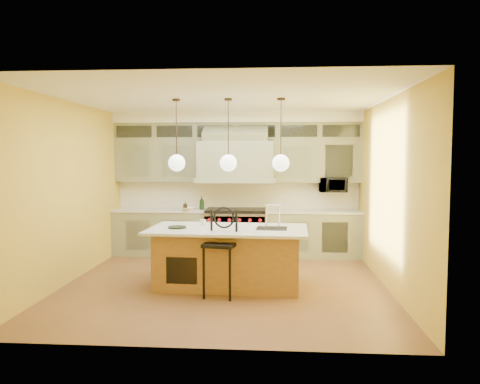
# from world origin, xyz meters

# --- Properties ---
(floor) EXTENTS (5.00, 5.00, 0.00)m
(floor) POSITION_xyz_m (0.00, 0.00, 0.00)
(floor) COLOR brown
(floor) RESTS_ON ground
(ceiling) EXTENTS (5.00, 5.00, 0.00)m
(ceiling) POSITION_xyz_m (0.00, 0.00, 2.90)
(ceiling) COLOR white
(ceiling) RESTS_ON wall_back
(wall_back) EXTENTS (5.00, 0.00, 5.00)m
(wall_back) POSITION_xyz_m (0.00, 2.50, 1.45)
(wall_back) COLOR gold
(wall_back) RESTS_ON ground
(wall_front) EXTENTS (5.00, 0.00, 5.00)m
(wall_front) POSITION_xyz_m (0.00, -2.50, 1.45)
(wall_front) COLOR gold
(wall_front) RESTS_ON ground
(wall_left) EXTENTS (0.00, 5.00, 5.00)m
(wall_left) POSITION_xyz_m (-2.50, 0.00, 1.45)
(wall_left) COLOR gold
(wall_left) RESTS_ON ground
(wall_right) EXTENTS (0.00, 5.00, 5.00)m
(wall_right) POSITION_xyz_m (2.50, 0.00, 1.45)
(wall_right) COLOR gold
(wall_right) RESTS_ON ground
(back_cabinetry) EXTENTS (5.00, 0.77, 2.90)m
(back_cabinetry) POSITION_xyz_m (0.00, 2.23, 1.43)
(back_cabinetry) COLOR gray
(back_cabinetry) RESTS_ON floor
(range) EXTENTS (1.20, 0.74, 0.96)m
(range) POSITION_xyz_m (0.00, 2.14, 0.49)
(range) COLOR silver
(range) RESTS_ON floor
(kitchen_island) EXTENTS (2.48, 1.39, 1.35)m
(kitchen_island) POSITION_xyz_m (0.07, -0.11, 0.47)
(kitchen_island) COLOR brown
(kitchen_island) RESTS_ON floor
(counter_stool) EXTENTS (0.52, 0.52, 1.28)m
(counter_stool) POSITION_xyz_m (0.01, -0.61, 0.74)
(counter_stool) COLOR black
(counter_stool) RESTS_ON floor
(microwave) EXTENTS (0.54, 0.37, 0.30)m
(microwave) POSITION_xyz_m (1.95, 2.25, 1.45)
(microwave) COLOR black
(microwave) RESTS_ON back_cabinetry
(oil_bottle_a) EXTENTS (0.12, 0.12, 0.27)m
(oil_bottle_a) POSITION_xyz_m (-0.70, 2.15, 1.08)
(oil_bottle_a) COLOR black
(oil_bottle_a) RESTS_ON back_cabinetry
(oil_bottle_b) EXTENTS (0.10, 0.10, 0.19)m
(oil_bottle_b) POSITION_xyz_m (-1.00, 1.92, 1.03)
(oil_bottle_b) COLOR black
(oil_bottle_b) RESTS_ON back_cabinetry
(fruit_bowl) EXTENTS (0.31, 0.31, 0.07)m
(fruit_bowl) POSITION_xyz_m (-0.94, 1.92, 0.97)
(fruit_bowl) COLOR white
(fruit_bowl) RESTS_ON back_cabinetry
(cup) EXTENTS (0.12, 0.12, 0.09)m
(cup) POSITION_xyz_m (-0.36, 0.09, 0.97)
(cup) COLOR silver
(cup) RESTS_ON kitchen_island
(pendant_left) EXTENTS (0.26, 0.26, 1.11)m
(pendant_left) POSITION_xyz_m (-0.73, -0.10, 1.95)
(pendant_left) COLOR #2D2319
(pendant_left) RESTS_ON ceiling
(pendant_center) EXTENTS (0.26, 0.26, 1.11)m
(pendant_center) POSITION_xyz_m (0.07, -0.10, 1.95)
(pendant_center) COLOR #2D2319
(pendant_center) RESTS_ON ceiling
(pendant_right) EXTENTS (0.26, 0.26, 1.11)m
(pendant_right) POSITION_xyz_m (0.87, -0.10, 1.95)
(pendant_right) COLOR #2D2319
(pendant_right) RESTS_ON ceiling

